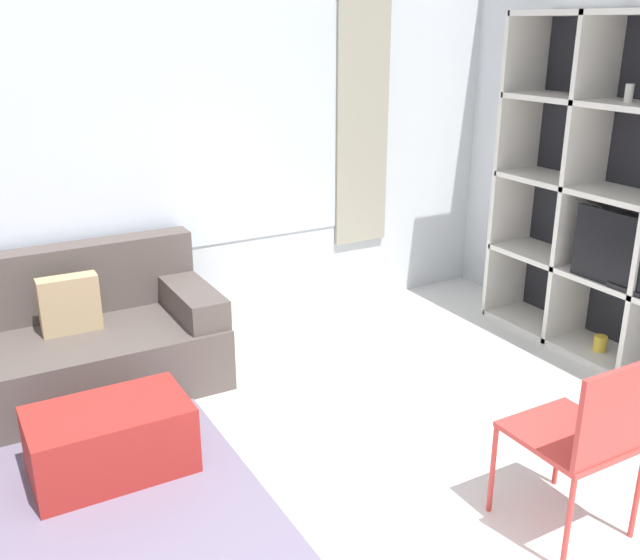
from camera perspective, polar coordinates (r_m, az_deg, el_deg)
The scene contains 4 objects.
wall_back at distance 4.77m, azimuth -14.88°, elevation 10.19°, with size 6.81×0.11×2.70m.
couch_main at distance 4.51m, azimuth -20.18°, elevation -5.08°, with size 1.85×0.85×0.83m.
ottoman at distance 3.72m, azimuth -16.41°, elevation -12.23°, with size 0.76×0.46×0.36m.
folding_chair at distance 3.20m, azimuth 20.64°, elevation -11.28°, with size 0.44×0.46×0.86m.
Camera 1 is at (-1.18, -1.19, 2.10)m, focal length 40.00 mm.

